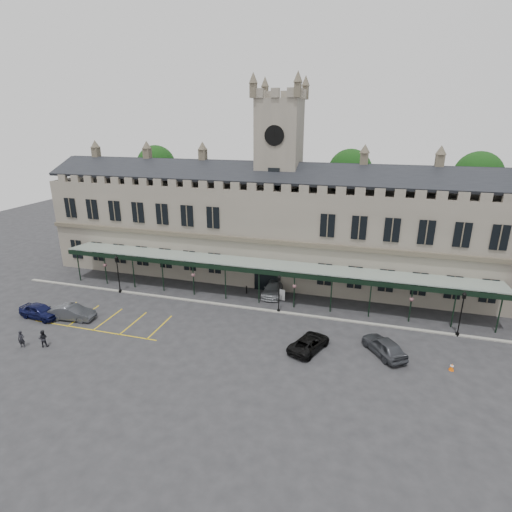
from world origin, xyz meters
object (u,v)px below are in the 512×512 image
(car_taxi, at_px, (274,288))
(person_a, at_px, (21,339))
(traffic_cone, at_px, (452,367))
(sign_board, at_px, (282,295))
(car_left_a, at_px, (40,311))
(person_b, at_px, (43,338))
(car_van, at_px, (309,343))
(lamp_post_mid, at_px, (279,290))
(station_building, at_px, (278,229))
(lamp_post_right, at_px, (462,310))
(lamp_post_left, at_px, (118,271))
(car_right_a, at_px, (384,346))
(clock_tower, at_px, (279,176))
(car_left_b, at_px, (72,312))

(car_taxi, bearing_deg, person_a, -138.57)
(traffic_cone, distance_m, sign_board, 19.02)
(car_left_a, bearing_deg, person_b, -127.95)
(car_van, height_order, person_a, person_a)
(lamp_post_mid, height_order, car_van, lamp_post_mid)
(station_building, xyz_separation_m, traffic_cone, (18.82, -16.69, -6.15))
(station_building, distance_m, car_taxi, 8.28)
(lamp_post_right, xyz_separation_m, person_a, (-38.41, -13.30, -1.94))
(lamp_post_mid, xyz_separation_m, car_van, (4.34, -6.48, -1.91))
(lamp_post_left, height_order, sign_board, lamp_post_left)
(car_right_a, bearing_deg, station_building, -85.15)
(lamp_post_mid, relative_size, sign_board, 3.34)
(clock_tower, distance_m, person_b, 30.91)
(car_right_a, relative_size, person_a, 2.92)
(car_taxi, relative_size, person_a, 3.17)
(lamp_post_left, bearing_deg, car_right_a, -9.72)
(traffic_cone, relative_size, car_van, 0.14)
(car_taxi, bearing_deg, traffic_cone, -32.73)
(station_building, distance_m, clock_tower, 6.64)
(lamp_post_mid, bearing_deg, station_building, 104.45)
(station_building, bearing_deg, person_b, -125.25)
(lamp_post_mid, relative_size, car_right_a, 0.91)
(car_van, height_order, person_b, person_b)
(lamp_post_left, height_order, car_van, lamp_post_left)
(lamp_post_mid, distance_m, sign_board, 3.66)
(car_left_a, xyz_separation_m, car_taxi, (22.00, 12.67, -0.03))
(car_left_b, distance_m, car_taxi, 22.05)
(lamp_post_mid, height_order, car_left_b, lamp_post_mid)
(traffic_cone, height_order, car_right_a, car_right_a)
(lamp_post_left, xyz_separation_m, car_taxi, (17.85, 4.65, -2.04))
(car_taxi, height_order, person_a, person_a)
(station_building, relative_size, car_taxi, 11.65)
(car_left_a, xyz_separation_m, car_van, (28.00, 1.77, -0.12))
(clock_tower, xyz_separation_m, lamp_post_right, (20.28, -10.53, -10.36))
(car_van, bearing_deg, lamp_post_mid, -34.31)
(station_building, xyz_separation_m, car_right_a, (13.44, -15.75, -5.66))
(sign_board, relative_size, person_a, 0.80)
(lamp_post_left, xyz_separation_m, lamp_post_right, (37.14, 0.12, -0.04))
(car_left_b, bearing_deg, car_van, -93.44)
(lamp_post_mid, distance_m, car_left_b, 21.62)
(car_right_a, bearing_deg, lamp_post_right, -177.84)
(car_taxi, height_order, car_right_a, car_right_a)
(sign_board, xyz_separation_m, car_taxi, (-1.32, 1.33, 0.12))
(lamp_post_left, xyz_separation_m, lamp_post_mid, (19.51, 0.23, -0.23))
(clock_tower, relative_size, lamp_post_left, 5.27)
(lamp_post_right, xyz_separation_m, person_b, (-36.62, -12.67, -1.92))
(clock_tower, relative_size, car_right_a, 5.24)
(clock_tower, distance_m, car_van, 22.13)
(clock_tower, height_order, car_van, clock_tower)
(lamp_post_left, distance_m, car_van, 24.75)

